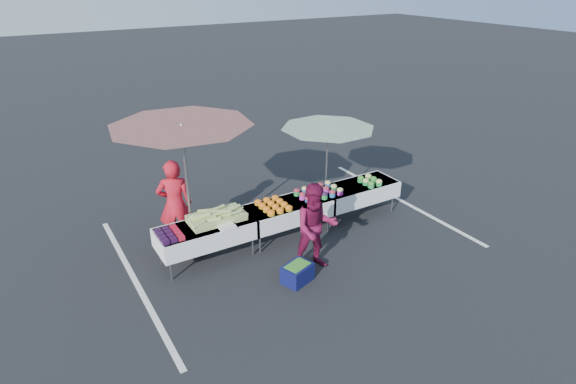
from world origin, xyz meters
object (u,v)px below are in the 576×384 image
table_center (288,210)px  storage_bin (297,273)px  table_left (206,233)px  table_right (357,191)px  umbrella_right (328,136)px  umbrella_left (182,137)px  customer (316,227)px  vendor (175,204)px

table_center → storage_bin: table_center is taller
table_left → table_right: size_ratio=1.00×
table_center → umbrella_right: (1.23, 0.40, 1.29)m
table_center → umbrella_left: 2.69m
storage_bin → table_left: bearing=107.9°
table_right → storage_bin: (-2.51, -1.49, -0.41)m
storage_bin → umbrella_right: bearing=26.1°
customer → storage_bin: size_ratio=2.72×
umbrella_right → storage_bin: 3.19m
umbrella_left → storage_bin: umbrella_left is taller
table_center → storage_bin: (-0.71, -1.49, -0.41)m
table_left → table_right: 3.60m
table_left → table_center: same height
table_center → umbrella_right: umbrella_right is taller
table_left → table_right: same height
table_left → storage_bin: (1.09, -1.49, -0.41)m
table_right → vendor: 3.99m
vendor → umbrella_left: (0.15, -0.39, 1.47)m
umbrella_left → umbrella_right: umbrella_left is taller
customer → umbrella_right: 2.41m
table_center → vendor: vendor is taller
table_left → customer: 2.08m
customer → storage_bin: (-0.53, -0.23, -0.67)m
umbrella_left → umbrella_right: size_ratio=1.20×
customer → umbrella_left: bearing=156.5°
table_right → storage_bin: size_ratio=3.00×
customer → umbrella_left: 2.88m
table_right → umbrella_left: 4.18m
table_right → umbrella_right: (-0.57, 0.40, 1.29)m
table_center → umbrella_left: size_ratio=0.59×
table_left → customer: size_ratio=1.10×
vendor → table_center: bearing=-179.4°
table_left → vendor: vendor is taller
customer → umbrella_left: size_ratio=0.54×
table_right → umbrella_left: size_ratio=0.59×
vendor → storage_bin: bearing=142.6°
table_right → customer: (-1.98, -1.27, 0.26)m
table_left → umbrella_left: (-0.14, 0.40, 1.81)m
table_center → storage_bin: size_ratio=3.00×
customer → umbrella_left: (-1.77, 1.67, 1.55)m
storage_bin → table_center: bearing=46.4°
table_center → table_right: size_ratio=1.00×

